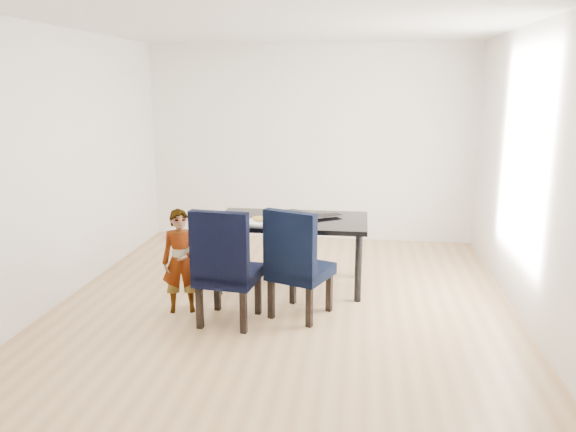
# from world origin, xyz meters

# --- Properties ---
(floor) EXTENTS (4.50, 5.00, 0.01)m
(floor) POSITION_xyz_m (0.00, 0.00, -0.01)
(floor) COLOR tan
(floor) RESTS_ON ground
(ceiling) EXTENTS (4.50, 5.00, 0.01)m
(ceiling) POSITION_xyz_m (0.00, 0.00, 2.71)
(ceiling) COLOR white
(ceiling) RESTS_ON wall_back
(wall_back) EXTENTS (4.50, 0.01, 2.70)m
(wall_back) POSITION_xyz_m (0.00, 2.50, 1.35)
(wall_back) COLOR white
(wall_back) RESTS_ON ground
(wall_front) EXTENTS (4.50, 0.01, 2.70)m
(wall_front) POSITION_xyz_m (0.00, -2.50, 1.35)
(wall_front) COLOR silver
(wall_front) RESTS_ON ground
(wall_left) EXTENTS (0.01, 5.00, 2.70)m
(wall_left) POSITION_xyz_m (-2.25, 0.00, 1.35)
(wall_left) COLOR white
(wall_left) RESTS_ON ground
(wall_right) EXTENTS (0.01, 5.00, 2.70)m
(wall_right) POSITION_xyz_m (2.25, 0.00, 1.35)
(wall_right) COLOR white
(wall_right) RESTS_ON ground
(dining_table) EXTENTS (1.60, 0.90, 0.75)m
(dining_table) POSITION_xyz_m (0.00, 0.50, 0.38)
(dining_table) COLOR black
(dining_table) RESTS_ON floor
(chair_left) EXTENTS (0.58, 0.60, 1.09)m
(chair_left) POSITION_xyz_m (-0.45, -0.51, 0.54)
(chair_left) COLOR black
(chair_left) RESTS_ON floor
(chair_right) EXTENTS (0.66, 0.68, 1.05)m
(chair_right) POSITION_xyz_m (0.18, -0.28, 0.53)
(chair_right) COLOR black
(chair_right) RESTS_ON floor
(child) EXTENTS (0.42, 0.33, 1.01)m
(child) POSITION_xyz_m (-0.95, -0.34, 0.50)
(child) COLOR #D75212
(child) RESTS_ON floor
(plate) EXTENTS (0.38, 0.38, 0.02)m
(plate) POSITION_xyz_m (-0.31, 0.27, 0.76)
(plate) COLOR white
(plate) RESTS_ON dining_table
(sandwich) EXTENTS (0.15, 0.10, 0.06)m
(sandwich) POSITION_xyz_m (-0.31, 0.28, 0.80)
(sandwich) COLOR gold
(sandwich) RESTS_ON plate
(laptop) EXTENTS (0.41, 0.38, 0.03)m
(laptop) POSITION_xyz_m (0.33, 0.65, 0.76)
(laptop) COLOR black
(laptop) RESTS_ON dining_table
(cable_tangle) EXTENTS (0.18, 0.18, 0.01)m
(cable_tangle) POSITION_xyz_m (-0.00, 0.69, 0.75)
(cable_tangle) COLOR black
(cable_tangle) RESTS_ON dining_table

